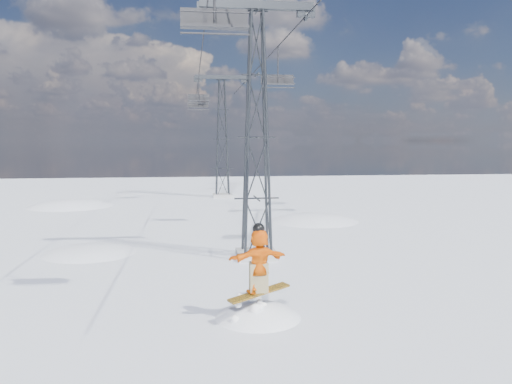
# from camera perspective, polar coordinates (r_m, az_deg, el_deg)

# --- Properties ---
(ground) EXTENTS (120.00, 120.00, 0.00)m
(ground) POSITION_cam_1_polar(r_m,az_deg,el_deg) (15.42, 1.03, -14.44)
(ground) COLOR white
(ground) RESTS_ON ground
(snow_terrain) EXTENTS (39.00, 37.00, 22.00)m
(snow_terrain) POSITION_cam_1_polar(r_m,az_deg,el_deg) (38.65, -11.23, -16.98)
(snow_terrain) COLOR white
(snow_terrain) RESTS_ON ground
(lift_tower_near) EXTENTS (5.20, 1.80, 11.43)m
(lift_tower_near) POSITION_cam_1_polar(r_m,az_deg,el_deg) (22.50, 0.08, 6.17)
(lift_tower_near) COLOR #999999
(lift_tower_near) RESTS_ON ground
(lift_tower_far) EXTENTS (5.20, 1.80, 11.43)m
(lift_tower_far) POSITION_cam_1_polar(r_m,az_deg,el_deg) (47.39, -3.89, 6.01)
(lift_tower_far) COLOR #999999
(lift_tower_far) RESTS_ON ground
(haul_cables) EXTENTS (4.46, 51.00, 0.06)m
(haul_cables) POSITION_cam_1_polar(r_m,az_deg,el_deg) (34.37, -2.51, 15.08)
(haul_cables) COLOR black
(haul_cables) RESTS_ON ground
(snowboarder_jump) EXTENTS (4.40, 4.40, 6.90)m
(snowboarder_jump) POSITION_cam_1_polar(r_m,az_deg,el_deg) (16.28, 0.21, -19.42)
(snowboarder_jump) COLOR white
(snowboarder_jump) RESTS_ON ground
(lift_chair_near) EXTENTS (1.99, 0.57, 2.46)m
(lift_chair_near) POSITION_cam_1_polar(r_m,az_deg,el_deg) (15.49, -4.77, 19.01)
(lift_chair_near) COLOR black
(lift_chair_near) RESTS_ON ground
(lift_chair_mid) EXTENTS (1.96, 0.56, 2.43)m
(lift_chair_mid) POSITION_cam_1_polar(r_m,az_deg,el_deg) (30.15, 2.50, 12.63)
(lift_chair_mid) COLOR black
(lift_chair_mid) RESTS_ON ground
(lift_chair_far) EXTENTS (1.88, 0.54, 2.33)m
(lift_chair_far) POSITION_cam_1_polar(r_m,az_deg,el_deg) (43.58, -6.54, 10.62)
(lift_chair_far) COLOR black
(lift_chair_far) RESTS_ON ground
(lift_chair_extra) EXTENTS (2.02, 0.58, 2.51)m
(lift_chair_extra) POSITION_cam_1_polar(r_m,az_deg,el_deg) (49.88, -6.65, 9.85)
(lift_chair_extra) COLOR black
(lift_chair_extra) RESTS_ON ground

